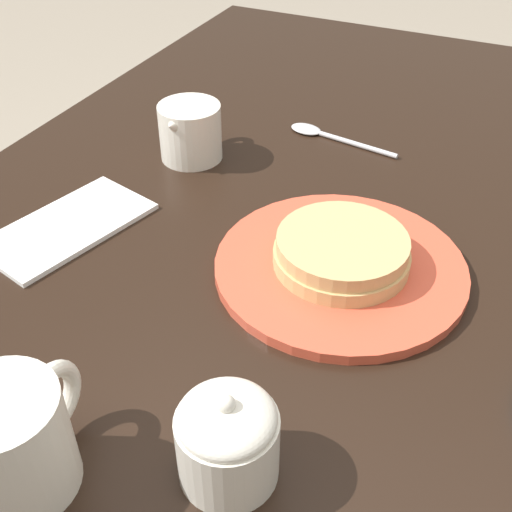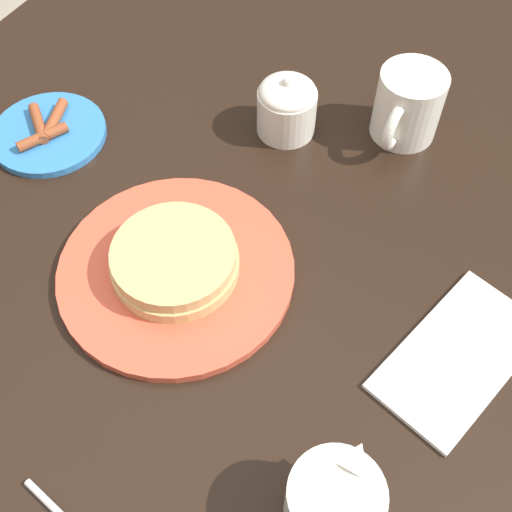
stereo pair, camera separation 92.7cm
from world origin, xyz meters
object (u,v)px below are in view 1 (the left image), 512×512
(pancake_plate, at_px, (341,260))
(sugar_bowl, at_px, (227,438))
(coffee_mug, at_px, (15,440))
(creamer_pitcher, at_px, (190,131))
(spoon, at_px, (323,134))
(napkin, at_px, (68,226))

(pancake_plate, relative_size, sugar_bowl, 3.08)
(coffee_mug, height_order, creamer_pitcher, coffee_mug)
(coffee_mug, xyz_separation_m, sugar_bowl, (0.07, -0.14, -0.01))
(spoon, bearing_deg, coffee_mug, 178.95)
(napkin, bearing_deg, coffee_mug, -147.17)
(creamer_pitcher, relative_size, napkin, 0.56)
(sugar_bowl, relative_size, spoon, 0.52)
(pancake_plate, height_order, coffee_mug, coffee_mug)
(sugar_bowl, height_order, spoon, sugar_bowl)
(coffee_mug, bearing_deg, sugar_bowl, -62.75)
(spoon, bearing_deg, sugar_bowl, -167.09)
(spoon, bearing_deg, pancake_plate, -156.27)
(coffee_mug, xyz_separation_m, creamer_pitcher, (0.48, 0.13, -0.01))
(pancake_plate, bearing_deg, creamer_pitcher, 60.75)
(pancake_plate, bearing_deg, spoon, 23.73)
(pancake_plate, height_order, spoon, pancake_plate)
(creamer_pitcher, relative_size, sugar_bowl, 1.37)
(pancake_plate, height_order, sugar_bowl, sugar_bowl)
(pancake_plate, distance_m, creamer_pitcher, 0.30)
(coffee_mug, relative_size, spoon, 0.70)
(pancake_plate, xyz_separation_m, napkin, (-0.06, 0.31, -0.01))
(creamer_pitcher, xyz_separation_m, sugar_bowl, (-0.41, -0.27, 0.00))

